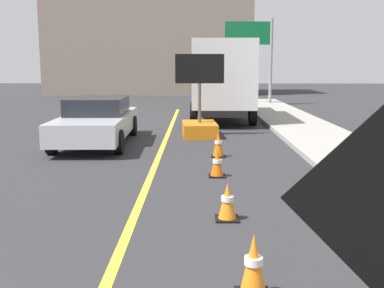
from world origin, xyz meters
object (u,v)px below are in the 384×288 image
object	(u,v)px
pickup_car	(97,120)
box_truck	(222,78)
traffic_cone_curbside	(218,144)
traffic_cone_near_sign	(253,266)
traffic_cone_far_lane	(217,163)
traffic_cone_mid_lane	(227,202)
highway_guide_sign	(258,46)
arrow_board_trailer	(199,122)

from	to	relation	value
pickup_car	box_truck	bearing A→B (deg)	57.05
pickup_car	traffic_cone_curbside	xyz separation A→B (m)	(3.56, -2.09, -0.37)
traffic_cone_near_sign	traffic_cone_far_lane	size ratio (longest dim) A/B	1.17
box_truck	traffic_cone_mid_lane	size ratio (longest dim) A/B	12.26
pickup_car	traffic_cone_far_lane	xyz separation A→B (m)	(3.43, -4.28, -0.41)
traffic_cone_far_lane	pickup_car	bearing A→B (deg)	128.69
traffic_cone_near_sign	pickup_car	bearing A→B (deg)	110.47
traffic_cone_far_lane	highway_guide_sign	bearing A→B (deg)	80.21
box_truck	highway_guide_sign	distance (m)	7.96
traffic_cone_far_lane	traffic_cone_curbside	xyz separation A→B (m)	(0.13, 2.19, 0.04)
traffic_cone_mid_lane	traffic_cone_curbside	bearing A→B (deg)	88.92
pickup_car	traffic_cone_far_lane	bearing A→B (deg)	-51.31
pickup_car	arrow_board_trailer	bearing A→B (deg)	26.28
traffic_cone_near_sign	traffic_cone_mid_lane	distance (m)	2.44
arrow_board_trailer	traffic_cone_curbside	xyz separation A→B (m)	(0.46, -3.62, -0.15)
box_truck	highway_guide_sign	xyz separation A→B (m)	(2.45, 7.40, 1.63)
highway_guide_sign	traffic_cone_far_lane	size ratio (longest dim) A/B	8.60
traffic_cone_mid_lane	box_truck	bearing A→B (deg)	87.35
box_truck	highway_guide_sign	world-z (taller)	highway_guide_sign
traffic_cone_curbside	pickup_car	bearing A→B (deg)	149.55
traffic_cone_mid_lane	arrow_board_trailer	bearing A→B (deg)	92.43
traffic_cone_near_sign	traffic_cone_curbside	world-z (taller)	traffic_cone_near_sign
pickup_car	traffic_cone_near_sign	size ratio (longest dim) A/B	7.67
traffic_cone_curbside	traffic_cone_near_sign	bearing A→B (deg)	-89.92
traffic_cone_mid_lane	highway_guide_sign	bearing A→B (deg)	81.61
traffic_cone_near_sign	arrow_board_trailer	bearing A→B (deg)	92.44
arrow_board_trailer	highway_guide_sign	xyz separation A→B (m)	(3.44, 12.17, 2.94)
arrow_board_trailer	pickup_car	xyz separation A→B (m)	(-3.09, -1.53, 0.22)
highway_guide_sign	traffic_cone_curbside	distance (m)	16.36
traffic_cone_mid_lane	traffic_cone_far_lane	world-z (taller)	traffic_cone_mid_lane
highway_guide_sign	traffic_cone_near_sign	world-z (taller)	highway_guide_sign
box_truck	traffic_cone_near_sign	world-z (taller)	box_truck
traffic_cone_curbside	arrow_board_trailer	bearing A→B (deg)	97.28
arrow_board_trailer	pickup_car	distance (m)	3.46
traffic_cone_curbside	box_truck	bearing A→B (deg)	86.41
highway_guide_sign	traffic_cone_mid_lane	size ratio (longest dim) A/B	8.58
box_truck	highway_guide_sign	bearing A→B (deg)	71.68
highway_guide_sign	traffic_cone_near_sign	bearing A→B (deg)	-97.27
box_truck	traffic_cone_mid_lane	distance (m)	13.52
traffic_cone_near_sign	traffic_cone_mid_lane	bearing A→B (deg)	92.48
arrow_board_trailer	box_truck	xyz separation A→B (m)	(0.99, 4.77, 1.31)
arrow_board_trailer	traffic_cone_curbside	size ratio (longest dim) A/B	4.05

